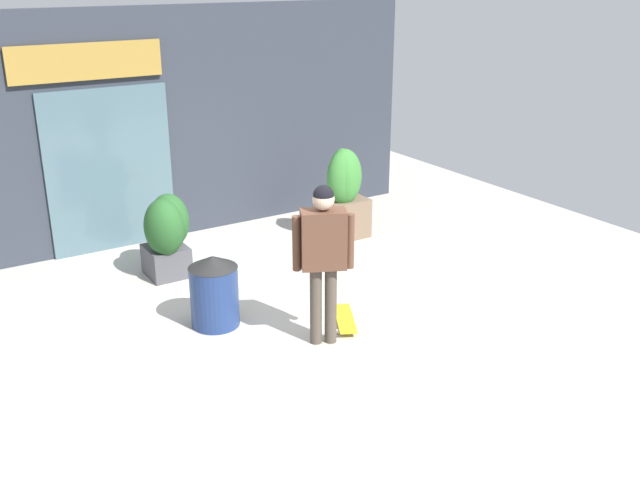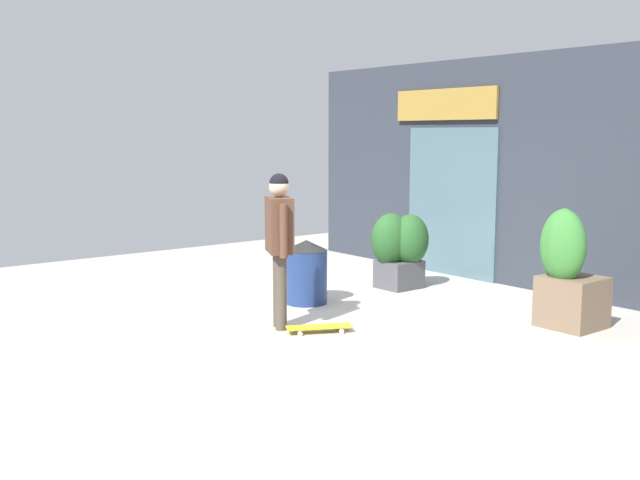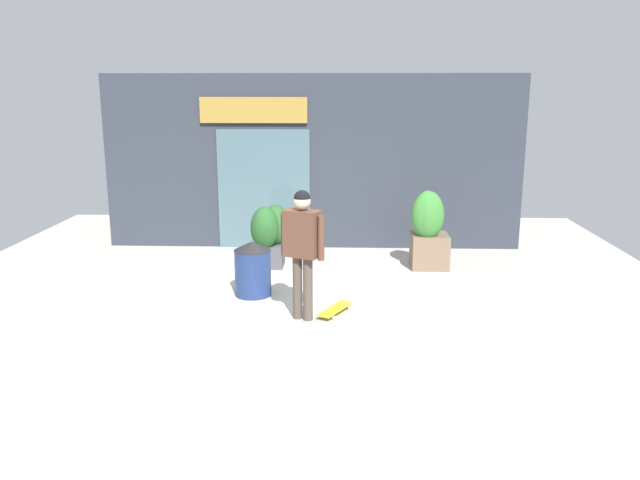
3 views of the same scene
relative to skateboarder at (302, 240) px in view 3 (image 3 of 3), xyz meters
The scene contains 7 objects.
ground_plane 1.59m from the skateboarder, 93.05° to the left, with size 12.00×12.00×0.00m, color #B2ADA3.
building_facade 4.18m from the skateboarder, 91.40° to the left, with size 8.05×0.31×3.34m.
skateboarder is the anchor object (origin of this frame).
skateboard 1.15m from the skateboarder, 27.26° to the left, with size 0.51×0.75×0.08m.
planter_box_left 2.79m from the skateboarder, 105.31° to the left, with size 0.66×0.81×1.09m.
planter_box_right 3.31m from the skateboarder, 52.34° to the left, with size 0.66×0.65×1.38m.
trash_bin 1.46m from the skateboarder, 129.13° to the left, with size 0.56×0.56×0.84m.
Camera 3 is at (0.60, -9.42, 3.09)m, focal length 36.13 mm.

